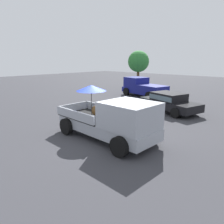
# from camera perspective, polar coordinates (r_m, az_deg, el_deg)

# --- Properties ---
(ground_plane) EXTENTS (80.00, 80.00, 0.00)m
(ground_plane) POSITION_cam_1_polar(r_m,az_deg,el_deg) (9.95, -1.62, -7.03)
(ground_plane) COLOR #38383D
(pickup_truck_main) EXTENTS (5.09, 2.34, 2.39)m
(pickup_truck_main) POSITION_cam_1_polar(r_m,az_deg,el_deg) (9.35, 0.15, -2.01)
(pickup_truck_main) COLOR black
(pickup_truck_main) RESTS_ON ground
(pickup_truck_red) EXTENTS (5.06, 2.90, 1.80)m
(pickup_truck_red) POSITION_cam_1_polar(r_m,az_deg,el_deg) (21.05, 8.32, 6.57)
(pickup_truck_red) COLOR black
(pickup_truck_red) RESTS_ON ground
(parked_sedan_near) EXTENTS (4.61, 2.80, 1.33)m
(parked_sedan_near) POSITION_cam_1_polar(r_m,az_deg,el_deg) (15.15, 15.08, 2.81)
(parked_sedan_near) COLOR black
(parked_sedan_near) RESTS_ON ground
(tree_by_lot) EXTENTS (2.56, 2.56, 4.56)m
(tree_by_lot) POSITION_cam_1_polar(r_m,az_deg,el_deg) (26.68, 7.13, 13.29)
(tree_by_lot) COLOR brown
(tree_by_lot) RESTS_ON ground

